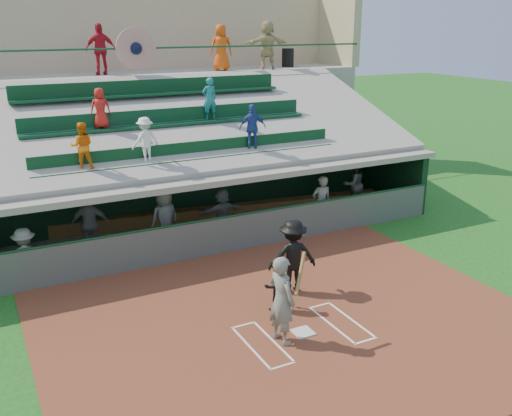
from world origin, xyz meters
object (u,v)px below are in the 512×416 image
home_plate (303,332)px  catcher (276,286)px  trash_bin (288,58)px  batter_at_plate (282,300)px

home_plate → catcher: 1.36m
catcher → trash_bin: size_ratio=1.50×
batter_at_plate → catcher: size_ratio=1.63×
batter_at_plate → trash_bin: bearing=59.7°
batter_at_plate → catcher: 1.47m
home_plate → batter_at_plate: size_ratio=0.22×
home_plate → batter_at_plate: bearing=-173.2°
catcher → trash_bin: trash_bin is taller
batter_at_plate → trash_bin: 16.07m
catcher → trash_bin: (7.29, 12.14, 4.38)m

